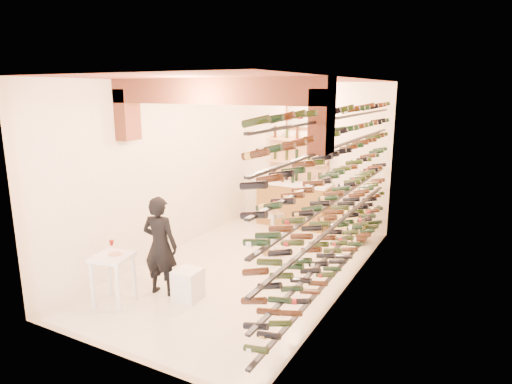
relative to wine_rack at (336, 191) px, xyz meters
The scene contains 11 objects.
ground 2.18m from the wine_rack, behind, with size 6.00×6.00×0.00m, color beige.
room_shell 1.70m from the wine_rack, behind, with size 3.52×6.02×3.21m.
wine_rack is the anchor object (origin of this frame).
back_counter 3.38m from the wine_rack, 124.66° to the left, with size 1.70×0.62×1.29m.
back_shelving 3.44m from the wine_rack, 122.37° to the left, with size 1.40×0.31×2.73m.
tasting_table 3.44m from the wine_rack, 141.49° to the right, with size 0.61×0.61×0.90m.
white_stool 2.62m from the wine_rack, 139.95° to the right, with size 0.37×0.37×0.46m, color white.
person 2.77m from the wine_rack, 146.14° to the right, with size 0.56×0.37×1.52m, color black.
chrome_barstool 1.93m from the wine_rack, 151.75° to the left, with size 0.43×0.43×0.84m.
crate_lower 2.62m from the wine_rack, 99.04° to the left, with size 0.57×0.40×0.34m, color #D8C176.
crate_upper 2.46m from the wine_rack, 99.04° to the left, with size 0.52×0.35×0.30m, color #D8C176.
Camera 1 is at (3.52, -6.27, 3.03)m, focal length 30.79 mm.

